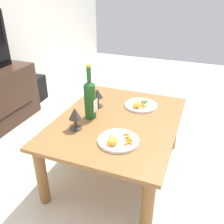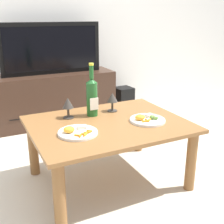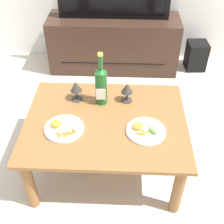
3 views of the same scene
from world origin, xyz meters
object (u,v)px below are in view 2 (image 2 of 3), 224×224
(tv_stand, at_px, (55,98))
(tv_screen, at_px, (51,49))
(wine_bottle, at_px, (92,96))
(goblet_left, at_px, (68,104))
(dining_table, at_px, (108,133))
(goblet_right, at_px, (112,99))
(dinner_plate_right, at_px, (147,119))
(dinner_plate_left, at_px, (77,132))
(floor_speaker, at_px, (124,99))

(tv_stand, distance_m, tv_screen, 0.54)
(wine_bottle, distance_m, goblet_left, 0.18)
(tv_screen, height_order, goblet_left, tv_screen)
(dining_table, bearing_deg, goblet_left, 135.47)
(dining_table, bearing_deg, goblet_right, 57.28)
(tv_stand, bearing_deg, goblet_left, -100.37)
(goblet_right, height_order, dinner_plate_right, goblet_right)
(tv_screen, xyz_separation_m, dinner_plate_right, (0.25, -1.45, -0.35))
(tv_screen, relative_size, dinner_plate_right, 4.29)
(dining_table, height_order, dinner_plate_left, dinner_plate_left)
(dinner_plate_left, bearing_deg, floor_speaker, 52.56)
(wine_bottle, bearing_deg, dinner_plate_right, -43.99)
(floor_speaker, bearing_deg, wine_bottle, -131.14)
(goblet_right, height_order, dinner_plate_left, goblet_right)
(goblet_right, bearing_deg, floor_speaker, 57.82)
(wine_bottle, xyz_separation_m, dinner_plate_right, (0.29, -0.28, -0.14))
(dining_table, distance_m, goblet_right, 0.30)
(floor_speaker, xyz_separation_m, dinner_plate_right, (-0.62, -1.47, 0.31))
(wine_bottle, bearing_deg, goblet_left, 172.46)
(floor_speaker, bearing_deg, dinner_plate_left, -131.24)
(dining_table, bearing_deg, tv_stand, 90.06)
(tv_screen, distance_m, goblet_left, 1.20)
(floor_speaker, distance_m, wine_bottle, 1.56)
(tv_screen, bearing_deg, goblet_right, -83.28)
(floor_speaker, bearing_deg, goblet_left, -136.60)
(goblet_left, bearing_deg, tv_screen, 79.61)
(tv_stand, height_order, tv_screen, tv_screen)
(dinner_plate_left, xyz_separation_m, dinner_plate_right, (0.51, 0.00, 0.00))
(floor_speaker, height_order, dinner_plate_right, dinner_plate_right)
(dinner_plate_left, bearing_deg, dinner_plate_right, 0.00)
(dining_table, distance_m, goblet_left, 0.35)
(tv_screen, bearing_deg, wine_bottle, -91.84)
(floor_speaker, distance_m, goblet_left, 1.64)
(floor_speaker, xyz_separation_m, wine_bottle, (-0.91, -1.19, 0.45))
(dining_table, xyz_separation_m, dinner_plate_left, (-0.26, -0.09, 0.09))
(dinner_plate_left, bearing_deg, tv_stand, 80.06)
(floor_speaker, relative_size, goblet_left, 2.00)
(tv_screen, distance_m, floor_speaker, 1.09)
(goblet_left, xyz_separation_m, goblet_right, (0.35, 0.00, -0.00))
(tv_screen, distance_m, wine_bottle, 1.19)
(tv_stand, bearing_deg, dinner_plate_right, -80.18)
(tv_screen, height_order, wine_bottle, tv_screen)
(goblet_right, bearing_deg, dinner_plate_right, -68.98)
(goblet_left, bearing_deg, dining_table, -44.53)
(dining_table, bearing_deg, dinner_plate_right, -20.47)
(tv_stand, bearing_deg, dining_table, -89.94)
(goblet_left, distance_m, goblet_right, 0.35)
(dining_table, bearing_deg, tv_screen, 90.06)
(dinner_plate_right, bearing_deg, wine_bottle, 136.01)
(wine_bottle, xyz_separation_m, goblet_right, (0.17, 0.02, -0.05))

